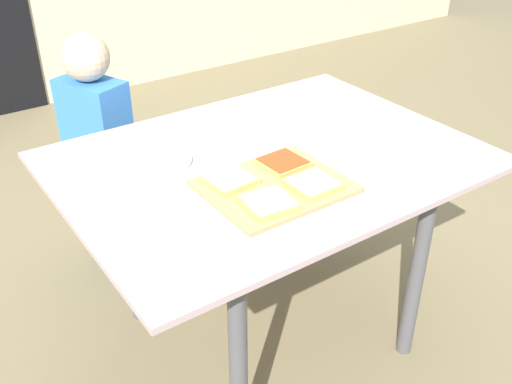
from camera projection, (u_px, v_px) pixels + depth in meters
name	position (u px, v px, depth m)	size (l,w,h in m)	color
ground_plane	(267.00, 332.00, 2.07)	(16.00, 16.00, 0.00)	#75694A
dining_table	(269.00, 185.00, 1.76)	(1.19, 0.89, 0.70)	#B19B9F
cutting_board	(275.00, 186.00, 1.55)	(0.37, 0.30, 0.01)	tan
pizza_slice_near_right	(313.00, 184.00, 1.53)	(0.12, 0.12, 0.02)	#DBA454
pizza_slice_far_left	(230.00, 179.00, 1.55)	(0.13, 0.13, 0.02)	#DBA454
pizza_slice_near_left	(268.00, 203.00, 1.45)	(0.13, 0.13, 0.02)	#DBA454
pizza_slice_far_right	(283.00, 163.00, 1.63)	(0.13, 0.12, 0.02)	#DBA454
plate_white_left	(155.00, 161.00, 1.68)	(0.21, 0.21, 0.01)	white
child_left	(99.00, 144.00, 2.14)	(0.22, 0.27, 0.95)	#26506E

